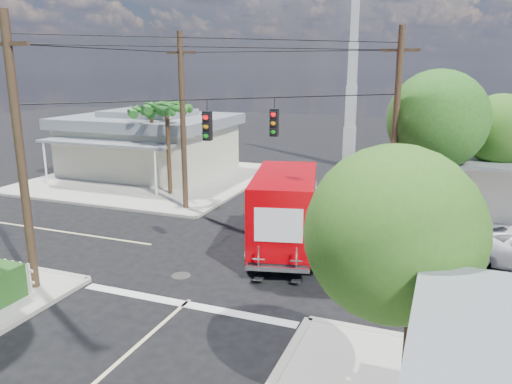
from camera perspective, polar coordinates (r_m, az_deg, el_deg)
The scene contains 13 objects.
ground at distance 19.93m, azimuth -2.09°, elevation -7.47°, with size 120.00×120.00×0.00m, color black.
sidewalk_nw at distance 34.10m, azimuth -11.74°, elevation 1.55°, with size 14.12×14.12×0.14m.
road_markings at distance 18.69m, azimuth -3.90°, elevation -8.99°, with size 32.00×32.00×0.01m.
building_nw at distance 35.63m, azimuth -12.06°, elevation 5.59°, with size 10.80×10.20×4.30m.
radio_tower at distance 37.67m, azimuth 10.87°, elevation 11.33°, with size 0.80×0.80×17.00m.
tree_ne_front at distance 23.90m, azimuth 20.85°, elevation 7.06°, with size 4.21×4.14×6.66m.
tree_ne_back at distance 26.27m, azimuth 26.50°, elevation 5.78°, with size 3.77×3.66×5.82m.
tree_se at distance 10.31m, azimuth 18.15°, elevation -5.26°, with size 3.67×3.54×5.62m.
palm_nw_front at distance 28.75m, azimuth -10.17°, elevation 9.36°, with size 3.01×3.08×5.59m.
palm_nw_back at distance 31.11m, azimuth -11.89°, elevation 8.94°, with size 3.01×3.08×5.19m.
utility_poles at distance 20.82m, azimuth -4.49°, elevation 6.75°, with size 12.00×10.68×9.00m.
vending_boxes at distance 24.15m, azimuth 18.30°, elevation -2.56°, with size 1.90×0.50×1.10m.
delivery_truck at distance 20.51m, azimuth 3.43°, elevation -1.95°, with size 3.92×7.86×3.27m.
Camera 1 is at (7.36, -17.00, 7.35)m, focal length 35.00 mm.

